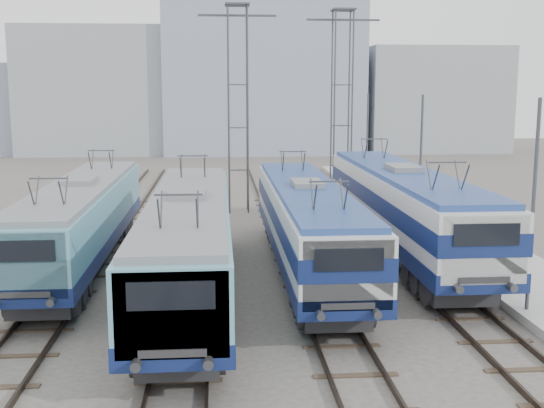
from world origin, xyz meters
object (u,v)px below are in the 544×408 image
at_px(locomotive_far_right, 403,204).
at_px(locomotive_far_left, 81,217).
at_px(catenary_tower_east, 342,99).
at_px(mast_mid, 420,167).
at_px(locomotive_center_left, 188,238).
at_px(mast_front, 533,211).
at_px(mast_rear, 367,147).
at_px(locomotive_center_right, 307,220).
at_px(catenary_tower_west, 238,100).

bearing_deg(locomotive_far_right, locomotive_far_left, -176.35).
distance_m(catenary_tower_east, mast_mid, 10.69).
bearing_deg(locomotive_center_left, locomotive_far_left, 134.62).
height_order(locomotive_far_left, catenary_tower_east, catenary_tower_east).
height_order(locomotive_center_left, mast_front, mast_front).
bearing_deg(locomotive_far_left, locomotive_far_right, 3.65).
bearing_deg(mast_front, mast_rear, 90.00).
xyz_separation_m(locomotive_center_left, mast_rear, (10.85, 21.24, 1.30)).
bearing_deg(locomotive_far_right, mast_rear, 83.33).
bearing_deg(catenary_tower_east, locomotive_center_right, -104.59).
xyz_separation_m(catenary_tower_west, mast_front, (8.60, -20.00, -3.14)).
distance_m(mast_front, mast_mid, 12.00).
distance_m(locomotive_far_left, catenary_tower_west, 15.05).
bearing_deg(mast_mid, locomotive_far_right, -115.88).
distance_m(locomotive_center_left, locomotive_center_right, 5.35).
height_order(locomotive_far_left, locomotive_center_left, locomotive_center_left).
relative_size(catenary_tower_east, mast_rear, 1.71).
xyz_separation_m(locomotive_far_left, locomotive_center_right, (9.00, -1.66, 0.07)).
height_order(locomotive_center_right, catenary_tower_west, catenary_tower_west).
bearing_deg(locomotive_far_left, mast_rear, 47.37).
height_order(locomotive_center_left, locomotive_center_right, locomotive_center_left).
bearing_deg(mast_front, catenary_tower_east, 95.45).
height_order(catenary_tower_west, catenary_tower_east, same).
relative_size(locomotive_center_right, mast_front, 2.47).
xyz_separation_m(mast_front, mast_mid, (0.00, 12.00, 0.00)).
bearing_deg(locomotive_far_right, mast_mid, 64.12).
bearing_deg(locomotive_center_left, catenary_tower_east, 65.54).
xyz_separation_m(catenary_tower_east, mast_rear, (2.10, 2.00, -3.14)).
height_order(locomotive_far_left, mast_front, mast_front).
xyz_separation_m(mast_mid, mast_rear, (0.00, 12.00, 0.00)).
xyz_separation_m(catenary_tower_west, mast_rear, (8.60, 4.00, -3.14)).
distance_m(locomotive_far_left, mast_mid, 16.10).
relative_size(locomotive_far_left, mast_mid, 2.44).
distance_m(mast_front, mast_rear, 24.00).
height_order(locomotive_center_left, mast_rear, mast_rear).
bearing_deg(locomotive_center_right, mast_rear, 70.90).
bearing_deg(locomotive_far_right, locomotive_center_left, -148.93).
bearing_deg(mast_rear, catenary_tower_east, -136.40).
height_order(locomotive_far_left, mast_mid, mast_mid).
bearing_deg(catenary_tower_east, mast_front, -84.55).
height_order(locomotive_center_right, catenary_tower_east, catenary_tower_east).
bearing_deg(mast_front, locomotive_center_right, 138.25).
bearing_deg(locomotive_center_left, mast_mid, 40.40).
bearing_deg(locomotive_far_right, catenary_tower_east, 91.04).
relative_size(mast_mid, mast_rear, 1.00).
distance_m(locomotive_center_right, mast_front, 8.61).
relative_size(locomotive_center_left, locomotive_far_right, 0.95).
height_order(locomotive_center_left, catenary_tower_west, catenary_tower_west).
bearing_deg(mast_rear, mast_front, -90.00).
distance_m(locomotive_center_left, mast_front, 11.27).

